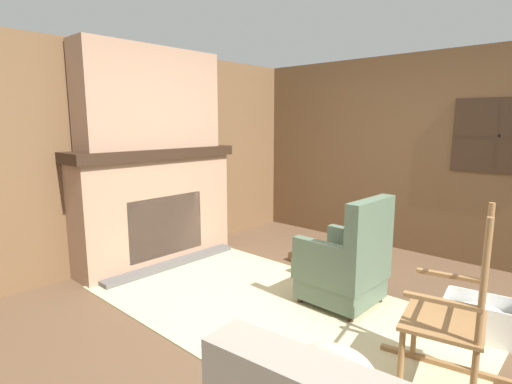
{
  "coord_description": "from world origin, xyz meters",
  "views": [
    {
      "loc": [
        1.72,
        -2.52,
        1.6
      ],
      "look_at": [
        -0.98,
        0.43,
        0.9
      ],
      "focal_mm": 28.0,
      "sensor_mm": 36.0,
      "label": 1
    }
  ],
  "objects_px": {
    "armchair": "(346,266)",
    "oil_lamp_vase": "(85,143)",
    "firewood_stack": "(310,257)",
    "storage_case": "(170,142)",
    "laundry_basket": "(479,317)",
    "rocking_chair": "(450,327)"
  },
  "relations": [
    {
      "from": "armchair",
      "to": "oil_lamp_vase",
      "type": "height_order",
      "value": "oil_lamp_vase"
    },
    {
      "from": "firewood_stack",
      "to": "storage_case",
      "type": "height_order",
      "value": "storage_case"
    },
    {
      "from": "laundry_basket",
      "to": "oil_lamp_vase",
      "type": "height_order",
      "value": "oil_lamp_vase"
    },
    {
      "from": "laundry_basket",
      "to": "firewood_stack",
      "type": "bearing_deg",
      "value": 165.66
    },
    {
      "from": "oil_lamp_vase",
      "to": "armchair",
      "type": "bearing_deg",
      "value": 28.39
    },
    {
      "from": "storage_case",
      "to": "rocking_chair",
      "type": "bearing_deg",
      "value": -6.55
    },
    {
      "from": "laundry_basket",
      "to": "oil_lamp_vase",
      "type": "xyz_separation_m",
      "value": [
        -3.26,
        -1.44,
        1.25
      ]
    },
    {
      "from": "rocking_chair",
      "to": "oil_lamp_vase",
      "type": "distance_m",
      "value": 3.48
    },
    {
      "from": "oil_lamp_vase",
      "to": "storage_case",
      "type": "bearing_deg",
      "value": 89.99
    },
    {
      "from": "armchair",
      "to": "laundry_basket",
      "type": "xyz_separation_m",
      "value": [
        1.02,
        0.23,
        -0.21
      ]
    },
    {
      "from": "laundry_basket",
      "to": "storage_case",
      "type": "distance_m",
      "value": 3.51
    },
    {
      "from": "storage_case",
      "to": "armchair",
      "type": "bearing_deg",
      "value": 5.36
    },
    {
      "from": "laundry_basket",
      "to": "rocking_chair",
      "type": "bearing_deg",
      "value": -88.98
    },
    {
      "from": "firewood_stack",
      "to": "laundry_basket",
      "type": "relative_size",
      "value": 0.82
    },
    {
      "from": "rocking_chair",
      "to": "storage_case",
      "type": "distance_m",
      "value": 3.44
    },
    {
      "from": "laundry_basket",
      "to": "oil_lamp_vase",
      "type": "bearing_deg",
      "value": -156.2
    },
    {
      "from": "armchair",
      "to": "oil_lamp_vase",
      "type": "bearing_deg",
      "value": 29.64
    },
    {
      "from": "armchair",
      "to": "rocking_chair",
      "type": "height_order",
      "value": "rocking_chair"
    },
    {
      "from": "firewood_stack",
      "to": "oil_lamp_vase",
      "type": "bearing_deg",
      "value": -125.83
    },
    {
      "from": "armchair",
      "to": "rocking_chair",
      "type": "bearing_deg",
      "value": 151.65
    },
    {
      "from": "firewood_stack",
      "to": "storage_case",
      "type": "xyz_separation_m",
      "value": [
        -1.38,
        -0.92,
        1.32
      ]
    },
    {
      "from": "armchair",
      "to": "oil_lamp_vase",
      "type": "distance_m",
      "value": 2.75
    }
  ]
}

